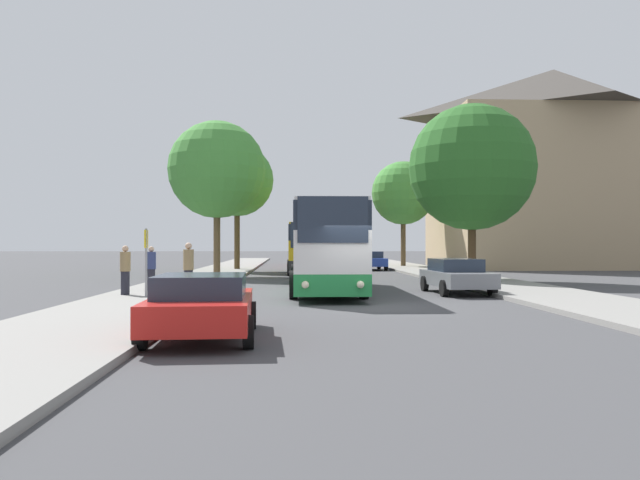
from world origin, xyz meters
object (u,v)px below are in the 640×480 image
pedestrian_waiting_far (125,270)px  bus_stop_sign (146,254)px  pedestrian_walking_back (151,268)px  bus_front (324,246)px  bus_rear (310,245)px  pedestrian_waiting_near (189,268)px  tree_left_far (237,180)px  tree_right_mid (403,193)px  parked_car_right_near (456,275)px  tree_right_near (472,168)px  parked_car_left_curb (202,304)px  tree_left_near (217,170)px  parked_car_right_far (371,260)px  bus_middle (311,247)px

pedestrian_waiting_far → bus_stop_sign: bearing=-41.4°
pedestrian_waiting_far → pedestrian_walking_back: size_ratio=1.02×
bus_front → bus_rear: bearing=89.9°
bus_front → pedestrian_waiting_near: bus_front is taller
pedestrian_waiting_near → pedestrian_walking_back: pedestrian_waiting_near is taller
tree_left_far → tree_right_mid: (13.02, 5.68, -0.41)m
parked_car_right_near → tree_right_near: tree_right_near is taller
parked_car_left_curb → tree_left_far: size_ratio=0.50×
pedestrian_waiting_far → pedestrian_waiting_near: bearing=-1.3°
tree_left_near → bus_rear: bearing=70.9°
parked_car_right_near → parked_car_right_far: parked_car_right_far is taller
parked_car_right_near → bus_stop_sign: size_ratio=1.96×
parked_car_right_near → pedestrian_walking_back: size_ratio=2.68×
tree_left_near → tree_right_mid: 18.92m
bus_front → tree_right_near: bearing=39.1°
tree_right_near → bus_middle: bearing=130.8°
parked_car_right_near → tree_left_far: 23.99m
pedestrian_walking_back → tree_right_mid: bearing=90.7°
tree_left_far → parked_car_right_near: bearing=-63.8°
parked_car_right_near → tree_left_far: size_ratio=0.50×
bus_stop_sign → tree_left_near: bearing=88.4°
bus_rear → tree_right_near: (7.64, -23.17, 4.03)m
bus_front → tree_right_mid: (7.80, 25.29, 4.25)m
tree_right_near → pedestrian_waiting_far: bearing=-147.9°
bus_front → tree_right_near: tree_right_near is taller
tree_left_far → tree_right_near: (13.14, -13.26, -0.64)m
bus_middle → parked_car_right_far: 6.97m
tree_left_near → parked_car_right_far: bearing=40.0°
bus_rear → pedestrian_waiting_near: (-5.20, -32.85, -0.74)m
bus_front → parked_car_left_curb: size_ratio=2.67×
bus_middle → pedestrian_waiting_near: size_ratio=6.42×
pedestrian_walking_back → tree_left_far: (1.56, 20.34, 5.50)m
tree_left_near → bus_stop_sign: bearing=-91.6°
bus_rear → pedestrian_walking_back: 31.07m
pedestrian_walking_back → bus_stop_sign: bearing=-50.3°
bus_front → parked_car_left_curb: (-3.15, -12.44, -1.13)m
bus_front → parked_car_right_near: (5.06, -1.29, -1.11)m
tree_left_far → bus_stop_sign: bearing=-92.4°
parked_car_right_near → tree_right_near: bearing=-113.1°
bus_middle → parked_car_left_curb: bus_middle is taller
tree_right_mid → bus_middle: bearing=-129.1°
tree_right_near → tree_right_mid: tree_right_near is taller
bus_stop_sign → tree_right_mid: bearing=64.5°
pedestrian_waiting_near → tree_left_far: tree_left_far is taller
tree_left_far → tree_right_mid: 14.21m
pedestrian_waiting_near → bus_stop_sign: bearing=151.8°
bus_front → parked_car_left_curb: bearing=-103.8°
parked_car_left_curb → parked_car_right_far: (7.70, 33.19, 0.03)m
pedestrian_waiting_near → tree_left_near: bearing=34.8°
bus_front → parked_car_right_far: (4.55, 20.75, -1.10)m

